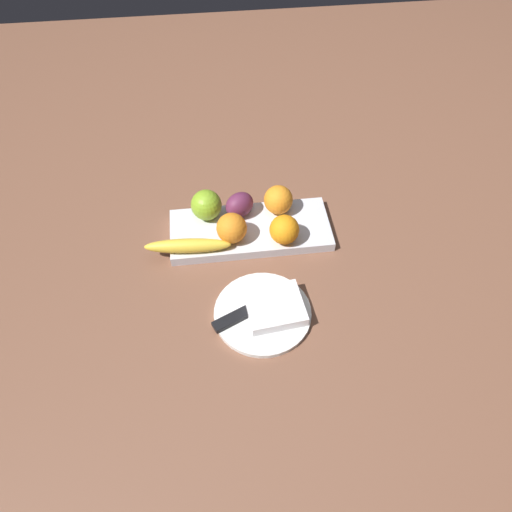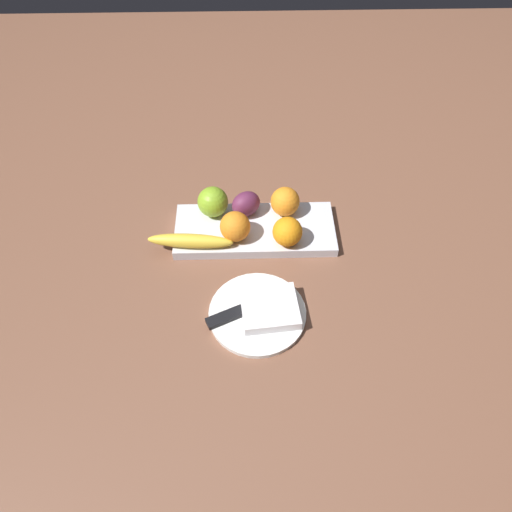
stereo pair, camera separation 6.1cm
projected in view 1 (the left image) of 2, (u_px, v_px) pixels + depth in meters
The scene contains 11 objects.
ground_plane at pixel (270, 244), 1.11m from camera, with size 2.40×2.40×0.00m, color brown.
fruit_tray at pixel (250, 230), 1.12m from camera, with size 0.37×0.15×0.02m, color silver.
apple at pixel (206, 205), 1.11m from camera, with size 0.07×0.07×0.07m, color #80AE27.
banana at pixel (188, 246), 1.06m from camera, with size 0.19×0.03×0.03m, color yellow.
orange_near_apple at pixel (232, 228), 1.07m from camera, with size 0.07×0.07×0.07m, color orange.
orange_near_banana at pixel (284, 230), 1.06m from camera, with size 0.07×0.07×0.07m, color orange.
orange_center at pixel (278, 200), 1.12m from camera, with size 0.07×0.07×0.07m, color orange.
grape_bunch at pixel (240, 205), 1.12m from camera, with size 0.07×0.05×0.06m, color #602645.
dinner_plate at pixel (263, 313), 0.99m from camera, with size 0.20×0.20×0.01m, color white.
folded_napkin at pixel (275, 307), 0.98m from camera, with size 0.11×0.10×0.02m, color white.
knife at pixel (240, 315), 0.97m from camera, with size 0.17×0.09×0.01m.
Camera 1 is at (-0.12, -0.72, 0.85)m, focal length 33.72 mm.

